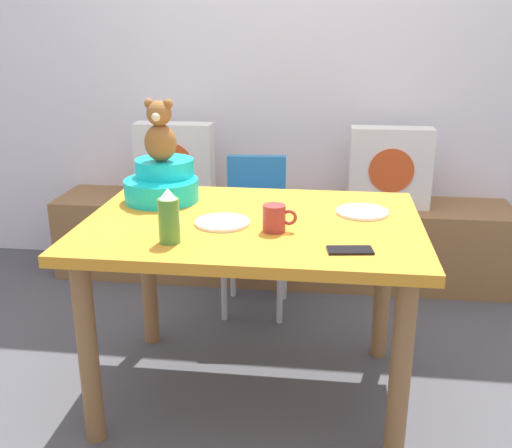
# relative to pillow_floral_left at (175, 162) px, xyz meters

# --- Properties ---
(ground_plane) EXTENTS (8.00, 8.00, 0.00)m
(ground_plane) POSITION_rel_pillow_floral_left_xyz_m (0.60, -1.17, -0.68)
(ground_plane) COLOR #4C4C51
(back_wall) EXTENTS (4.40, 0.10, 2.60)m
(back_wall) POSITION_rel_pillow_floral_left_xyz_m (0.60, 0.29, 0.62)
(back_wall) COLOR silver
(back_wall) RESTS_ON ground_plane
(window_bench) EXTENTS (2.60, 0.44, 0.46)m
(window_bench) POSITION_rel_pillow_floral_left_xyz_m (0.60, 0.02, -0.45)
(window_bench) COLOR olive
(window_bench) RESTS_ON ground_plane
(pillow_floral_left) EXTENTS (0.44, 0.15, 0.44)m
(pillow_floral_left) POSITION_rel_pillow_floral_left_xyz_m (0.00, 0.00, 0.00)
(pillow_floral_left) COLOR white
(pillow_floral_left) RESTS_ON window_bench
(pillow_floral_right) EXTENTS (0.44, 0.15, 0.44)m
(pillow_floral_right) POSITION_rel_pillow_floral_left_xyz_m (1.21, 0.00, 0.00)
(pillow_floral_right) COLOR white
(pillow_floral_right) RESTS_ON window_bench
(dining_table) EXTENTS (1.24, 0.89, 0.74)m
(dining_table) POSITION_rel_pillow_floral_left_xyz_m (0.60, -1.17, -0.05)
(dining_table) COLOR orange
(dining_table) RESTS_ON ground_plane
(highchair) EXTENTS (0.34, 0.47, 0.79)m
(highchair) POSITION_rel_pillow_floral_left_xyz_m (0.52, -0.42, -0.16)
(highchair) COLOR #2672B2
(highchair) RESTS_ON ground_plane
(infant_seat_teal) EXTENTS (0.30, 0.33, 0.16)m
(infant_seat_teal) POSITION_rel_pillow_floral_left_xyz_m (0.20, -0.95, 0.13)
(infant_seat_teal) COLOR #13C9C9
(infant_seat_teal) RESTS_ON dining_table
(teddy_bear) EXTENTS (0.13, 0.12, 0.25)m
(teddy_bear) POSITION_rel_pillow_floral_left_xyz_m (0.20, -0.95, 0.34)
(teddy_bear) COLOR brown
(teddy_bear) RESTS_ON infant_seat_teal
(ketchup_bottle) EXTENTS (0.07, 0.07, 0.18)m
(ketchup_bottle) POSITION_rel_pillow_floral_left_xyz_m (0.36, -1.44, 0.15)
(ketchup_bottle) COLOR #4C8C33
(ketchup_bottle) RESTS_ON dining_table
(coffee_mug) EXTENTS (0.12, 0.08, 0.09)m
(coffee_mug) POSITION_rel_pillow_floral_left_xyz_m (0.69, -1.29, 0.11)
(coffee_mug) COLOR #9E332D
(coffee_mug) RESTS_ON dining_table
(dinner_plate_near) EXTENTS (0.20, 0.20, 0.01)m
(dinner_plate_near) POSITION_rel_pillow_floral_left_xyz_m (0.50, -1.23, 0.07)
(dinner_plate_near) COLOR white
(dinner_plate_near) RESTS_ON dining_table
(dinner_plate_far) EXTENTS (0.20, 0.20, 0.01)m
(dinner_plate_far) POSITION_rel_pillow_floral_left_xyz_m (1.01, -1.04, 0.07)
(dinner_plate_far) COLOR white
(dinner_plate_far) RESTS_ON dining_table
(cell_phone) EXTENTS (0.15, 0.09, 0.01)m
(cell_phone) POSITION_rel_pillow_floral_left_xyz_m (0.95, -1.45, 0.06)
(cell_phone) COLOR black
(cell_phone) RESTS_ON dining_table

